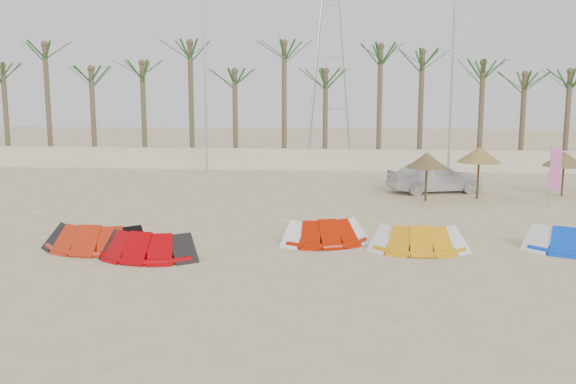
# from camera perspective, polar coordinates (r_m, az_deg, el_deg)

# --- Properties ---
(ground) EXTENTS (120.00, 120.00, 0.00)m
(ground) POSITION_cam_1_polar(r_m,az_deg,el_deg) (17.88, -1.66, -7.30)
(ground) COLOR beige
(ground) RESTS_ON ground
(boundary_wall) EXTENTS (60.00, 0.30, 1.30)m
(boundary_wall) POSITION_cam_1_polar(r_m,az_deg,el_deg) (39.31, 2.00, 2.91)
(boundary_wall) COLOR beige
(boundary_wall) RESTS_ON ground
(palm_line) EXTENTS (52.00, 4.00, 7.70)m
(palm_line) POSITION_cam_1_polar(r_m,az_deg,el_deg) (40.54, 3.12, 11.31)
(palm_line) COLOR brown
(palm_line) RESTS_ON ground
(lamp_b) EXTENTS (1.25, 0.14, 11.00)m
(lamp_b) POSITION_cam_1_polar(r_m,az_deg,el_deg) (37.85, -7.32, 10.35)
(lamp_b) COLOR #A5A8AD
(lamp_b) RESTS_ON ground
(lamp_c) EXTENTS (1.25, 0.14, 11.00)m
(lamp_c) POSITION_cam_1_polar(r_m,az_deg,el_deg) (37.50, 14.45, 10.14)
(lamp_c) COLOR #A5A8AD
(lamp_c) RESTS_ON ground
(pylon) EXTENTS (3.00, 3.00, 14.00)m
(pylon) POSITION_cam_1_polar(r_m,az_deg,el_deg) (45.31, 3.66, 2.95)
(pylon) COLOR #A5A8AD
(pylon) RESTS_ON ground
(kite_red_left) EXTENTS (3.47, 1.75, 0.90)m
(kite_red_left) POSITION_cam_1_polar(r_m,az_deg,el_deg) (21.41, -16.56, -3.71)
(kite_red_left) COLOR #BB230A
(kite_red_left) RESTS_ON ground
(kite_red_mid) EXTENTS (3.41, 1.98, 0.90)m
(kite_red_mid) POSITION_cam_1_polar(r_m,az_deg,el_deg) (20.06, -12.37, -4.41)
(kite_red_mid) COLOR #A20005
(kite_red_mid) RESTS_ON ground
(kite_red_right) EXTENTS (3.21, 2.20, 0.90)m
(kite_red_right) POSITION_cam_1_polar(r_m,az_deg,el_deg) (21.28, 3.46, -3.41)
(kite_red_right) COLOR #A91500
(kite_red_right) RESTS_ON ground
(kite_orange) EXTENTS (3.03, 1.55, 0.90)m
(kite_orange) POSITION_cam_1_polar(r_m,az_deg,el_deg) (20.76, 11.49, -3.91)
(kite_orange) COLOR orange
(kite_orange) RESTS_ON ground
(parasol_left) EXTENTS (1.83, 1.83, 2.20)m
(parasol_left) POSITION_cam_1_polar(r_m,az_deg,el_deg) (29.26, 12.24, 2.77)
(parasol_left) COLOR #4C331E
(parasol_left) RESTS_ON ground
(parasol_mid) EXTENTS (1.99, 1.99, 2.39)m
(parasol_mid) POSITION_cam_1_polar(r_m,az_deg,el_deg) (30.38, 16.63, 3.19)
(parasol_mid) COLOR #4C331E
(parasol_mid) RESTS_ON ground
(parasol_right) EXTENTS (1.95, 1.95, 2.12)m
(parasol_right) POSITION_cam_1_polar(r_m,az_deg,el_deg) (32.54, 23.34, 2.72)
(parasol_right) COLOR #4C331E
(parasol_right) RESTS_ON ground
(flag_pink) EXTENTS (0.44, 0.19, 2.67)m
(flag_pink) POSITION_cam_1_polar(r_m,az_deg,el_deg) (29.22, 22.58, 1.73)
(flag_pink) COLOR #A5A8AD
(flag_pink) RESTS_ON ground
(car) EXTENTS (4.92, 3.01, 1.57)m
(car) POSITION_cam_1_polar(r_m,az_deg,el_deg) (31.94, 12.89, 1.38)
(car) COLOR white
(car) RESTS_ON ground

